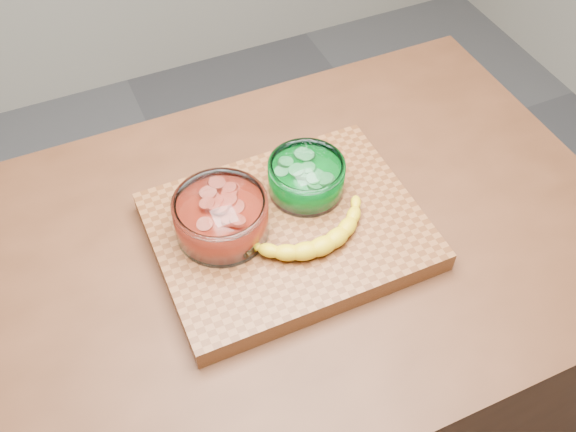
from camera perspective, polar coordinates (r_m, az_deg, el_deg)
name	(u,v)px	position (r m, az deg, el deg)	size (l,w,h in m)	color
counter	(288,359)	(1.50, 0.00, -12.61)	(1.20, 0.80, 0.90)	#4F2A17
cutting_board	(288,231)	(1.11, 0.00, -1.33)	(0.45, 0.35, 0.04)	brown
bowl_red	(221,217)	(1.06, -5.94, -0.11)	(0.16, 0.16, 0.07)	white
bowl_green	(306,177)	(1.12, 1.64, 3.47)	(0.13, 0.13, 0.06)	white
banana	(312,233)	(1.06, 2.14, -1.56)	(0.25, 0.12, 0.04)	gold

